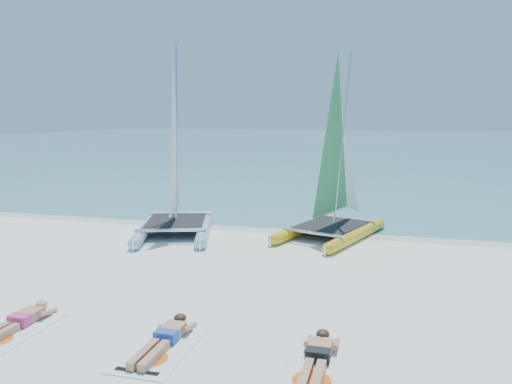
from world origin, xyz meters
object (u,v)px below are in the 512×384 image
at_px(catamaran_yellow, 338,176).
at_px(sunbather_a, 18,321).
at_px(towel_c, 315,369).
at_px(towel_a, 11,331).
at_px(sunbather_b, 165,337).
at_px(sunbather_c, 317,356).
at_px(catamaran_blue, 175,175).
at_px(towel_b, 160,349).

height_order(catamaran_yellow, sunbather_a, catamaran_yellow).
relative_size(sunbather_a, towel_c, 0.93).
bearing_deg(towel_a, sunbather_a, 90.00).
xyz_separation_m(towel_a, sunbather_a, (0.00, 0.19, 0.11)).
bearing_deg(sunbather_a, sunbather_b, 1.47).
bearing_deg(sunbather_c, catamaran_blue, 127.22).
height_order(towel_a, sunbather_b, sunbather_b).
relative_size(catamaran_blue, towel_a, 3.37).
relative_size(towel_b, sunbather_c, 1.07).
xyz_separation_m(towel_a, sunbather_b, (2.79, 0.26, 0.11)).
distance_m(catamaran_yellow, sunbather_b, 8.90).
bearing_deg(towel_c, towel_b, -179.99).
xyz_separation_m(towel_b, sunbather_c, (2.50, 0.19, 0.11)).
bearing_deg(towel_c, sunbather_c, 90.00).
xyz_separation_m(sunbather_a, sunbather_c, (5.30, 0.07, 0.00)).
relative_size(towel_a, sunbather_b, 1.07).
height_order(sunbather_b, towel_c, sunbather_b).
bearing_deg(towel_b, sunbather_c, 4.39).
xyz_separation_m(sunbather_a, towel_b, (2.79, -0.12, -0.11)).
distance_m(catamaran_yellow, sunbather_c, 8.71).
bearing_deg(catamaran_yellow, towel_c, -66.91).
relative_size(towel_c, sunbather_c, 1.07).
distance_m(towel_a, sunbather_c, 5.31).
bearing_deg(sunbather_a, towel_b, -2.47).
relative_size(catamaran_yellow, towel_c, 3.19).
bearing_deg(towel_c, sunbather_b, 175.63).
xyz_separation_m(towel_a, towel_c, (5.30, 0.07, 0.00)).
relative_size(catamaran_yellow, towel_b, 3.19).
bearing_deg(catamaran_blue, towel_a, -105.27).
xyz_separation_m(sunbather_a, sunbather_b, (2.79, 0.07, 0.00)).
relative_size(catamaran_yellow, sunbather_a, 3.42).
relative_size(catamaran_blue, towel_c, 3.37).
height_order(sunbather_a, sunbather_b, same).
distance_m(catamaran_yellow, towel_c, 8.92).
bearing_deg(sunbather_a, sunbather_c, 0.78).
distance_m(catamaran_yellow, towel_b, 9.10).
distance_m(catamaran_blue, towel_b, 8.39).
bearing_deg(catamaran_yellow, sunbather_b, -83.46).
height_order(catamaran_yellow, towel_b, catamaran_yellow).
bearing_deg(catamaran_blue, sunbather_a, -105.21).
xyz_separation_m(catamaran_yellow, towel_c, (0.61, -8.71, -1.85)).
height_order(catamaran_blue, sunbather_c, catamaran_blue).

